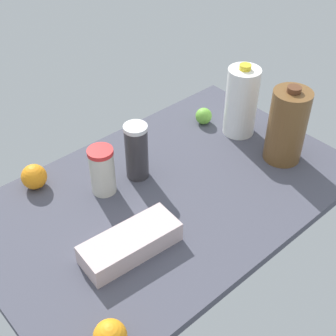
% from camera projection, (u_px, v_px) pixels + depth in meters
% --- Properties ---
extents(countertop, '(1.20, 0.76, 0.03)m').
position_uv_depth(countertop, '(168.00, 195.00, 1.51)').
color(countertop, '#444552').
rests_on(countertop, ground).
extents(chocolate_milk_jug, '(0.13, 0.13, 0.28)m').
position_uv_depth(chocolate_milk_jug, '(287.00, 126.00, 1.55)').
color(chocolate_milk_jug, brown).
rests_on(chocolate_milk_jug, countertop).
extents(egg_carton, '(0.29, 0.13, 0.06)m').
position_uv_depth(egg_carton, '(131.00, 243.00, 1.29)').
color(egg_carton, beige).
rests_on(egg_carton, countertop).
extents(milk_jug, '(0.12, 0.12, 0.28)m').
position_uv_depth(milk_jug, '(241.00, 102.00, 1.67)').
color(milk_jug, white).
rests_on(milk_jug, countertop).
extents(tumbler_cup, '(0.08, 0.08, 0.16)m').
position_uv_depth(tumbler_cup, '(102.00, 171.00, 1.45)').
color(tumbler_cup, beige).
rests_on(tumbler_cup, countertop).
extents(shaker_bottle, '(0.08, 0.08, 0.20)m').
position_uv_depth(shaker_bottle, '(137.00, 151.00, 1.50)').
color(shaker_bottle, '#333134').
rests_on(shaker_bottle, countertop).
extents(lime_near_front, '(0.06, 0.06, 0.06)m').
position_uv_depth(lime_near_front, '(204.00, 116.00, 1.78)').
color(lime_near_front, '#6CB43A').
rests_on(lime_near_front, countertop).
extents(orange_beside_bowl, '(0.08, 0.08, 0.08)m').
position_uv_depth(orange_beside_bowl, '(110.00, 336.00, 1.07)').
color(orange_beside_bowl, orange).
rests_on(orange_beside_bowl, countertop).
extents(orange_by_jug, '(0.08, 0.08, 0.08)m').
position_uv_depth(orange_by_jug, '(34.00, 177.00, 1.49)').
color(orange_by_jug, orange).
rests_on(orange_by_jug, countertop).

